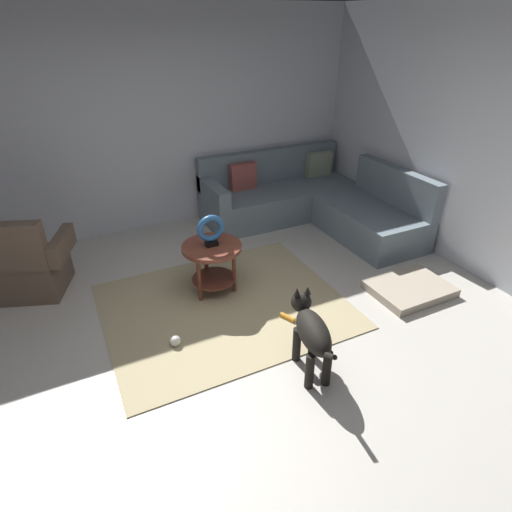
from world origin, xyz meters
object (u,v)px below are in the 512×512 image
sectional_couch (311,203)px  armchair (29,265)px  side_table (212,256)px  dog_bed_mat (409,288)px  dog_toy_ball (175,341)px  dog_toy_rope (288,317)px  torus_sculpture (211,230)px  dog (311,331)px

sectional_couch → armchair: size_ratio=2.35×
armchair → side_table: armchair is taller
dog_bed_mat → dog_toy_ball: bearing=173.6°
armchair → dog_toy_rope: 2.66m
armchair → dog_toy_ball: size_ratio=9.88×
sectional_couch → dog_toy_rope: (-1.38, -1.79, -0.26)m
dog_bed_mat → dog_toy_rope: bearing=173.5°
dog_bed_mat → dog_toy_ball: size_ratio=8.26×
torus_sculpture → dog_toy_ball: (-0.61, -0.65, -0.66)m
armchair → dog: armchair is taller
dog_toy_ball → torus_sculpture: bearing=46.6°
dog_toy_rope → dog_toy_ball: bearing=173.6°
sectional_couch → dog: (-1.54, -2.40, 0.09)m
sectional_couch → dog_toy_rope: size_ratio=14.32×
side_table → dog: bearing=-78.1°
armchair → dog_bed_mat: size_ratio=1.20×
armchair → side_table: (1.68, -0.80, 0.09)m
dog_bed_mat → dog: (-1.53, -0.46, 0.33)m
dog → dog_toy_ball: dog is taller
dog_toy_ball → dog_toy_rope: dog_toy_ball is taller
sectional_couch → dog_bed_mat: sectional_couch is taller
dog_toy_rope → sectional_couch: bearing=52.3°
side_table → dog_bed_mat: size_ratio=0.75×
torus_sculpture → dog_toy_rope: torus_sculpture is taller
side_table → dog_toy_ball: 0.96m
dog_toy_ball → dog_toy_rope: 1.07m
torus_sculpture → dog_toy_rope: bearing=-59.6°
dog → dog_toy_rope: dog is taller
side_table → dog_bed_mat: side_table is taller
side_table → dog_bed_mat: bearing=-26.8°
dog_toy_ball → sectional_couch: bearing=34.4°
side_table → sectional_couch: bearing=29.2°
sectional_couch → dog: sectional_couch is taller
armchair → dog_toy_ball: armchair is taller
side_table → dog_toy_ball: bearing=-133.4°
torus_sculpture → dog: size_ratio=0.39×
armchair → sectional_couch: bearing=23.7°
dog_bed_mat → torus_sculpture: bearing=153.2°
dog_bed_mat → dog_toy_rope: (-1.37, 0.16, -0.02)m
sectional_couch → torus_sculpture: bearing=-150.8°
sectional_couch → torus_sculpture: 2.14m
sectional_couch → dog_toy_rope: 2.27m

